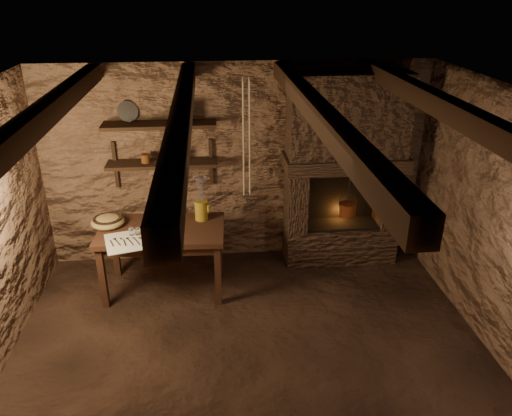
{
  "coord_description": "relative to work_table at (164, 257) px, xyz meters",
  "views": [
    {
      "loc": [
        -0.31,
        -3.6,
        3.2
      ],
      "look_at": [
        0.13,
        0.9,
        1.13
      ],
      "focal_mm": 35.0,
      "sensor_mm": 36.0,
      "label": 1
    }
  ],
  "objects": [
    {
      "name": "floor",
      "position": [
        0.86,
        -1.27,
        -0.41
      ],
      "size": [
        4.5,
        4.5,
        0.0
      ],
      "primitive_type": "plane",
      "color": "black",
      "rests_on": "ground"
    },
    {
      "name": "back_wall",
      "position": [
        0.86,
        0.73,
        0.79
      ],
      "size": [
        4.5,
        0.04,
        2.4
      ],
      "primitive_type": "cube",
      "color": "#4E3224",
      "rests_on": "floor"
    },
    {
      "name": "right_wall",
      "position": [
        3.11,
        -1.27,
        0.79
      ],
      "size": [
        0.04,
        4.0,
        2.4
      ],
      "primitive_type": "cube",
      "color": "#4E3224",
      "rests_on": "floor"
    },
    {
      "name": "ceiling",
      "position": [
        0.86,
        -1.27,
        1.99
      ],
      "size": [
        4.5,
        4.0,
        0.04
      ],
      "primitive_type": "cube",
      "color": "black",
      "rests_on": "back_wall"
    },
    {
      "name": "beam_far_left",
      "position": [
        -0.64,
        -1.27,
        1.9
      ],
      "size": [
        0.14,
        3.95,
        0.16
      ],
      "primitive_type": "cube",
      "color": "black",
      "rests_on": "ceiling"
    },
    {
      "name": "beam_mid_left",
      "position": [
        0.36,
        -1.27,
        1.9
      ],
      "size": [
        0.14,
        3.95,
        0.16
      ],
      "primitive_type": "cube",
      "color": "black",
      "rests_on": "ceiling"
    },
    {
      "name": "beam_mid_right",
      "position": [
        1.36,
        -1.27,
        1.9
      ],
      "size": [
        0.14,
        3.95,
        0.16
      ],
      "primitive_type": "cube",
      "color": "black",
      "rests_on": "ceiling"
    },
    {
      "name": "beam_far_right",
      "position": [
        2.36,
        -1.27,
        1.9
      ],
      "size": [
        0.14,
        3.95,
        0.16
      ],
      "primitive_type": "cube",
      "color": "black",
      "rests_on": "ceiling"
    },
    {
      "name": "shelf_lower",
      "position": [
        0.01,
        0.57,
        0.89
      ],
      "size": [
        1.25,
        0.3,
        0.04
      ],
      "primitive_type": "cube",
      "color": "black",
      "rests_on": "back_wall"
    },
    {
      "name": "shelf_upper",
      "position": [
        0.01,
        0.57,
        1.34
      ],
      "size": [
        1.25,
        0.3,
        0.04
      ],
      "primitive_type": "cube",
      "color": "black",
      "rests_on": "back_wall"
    },
    {
      "name": "hearth",
      "position": [
        2.11,
        0.5,
        0.81
      ],
      "size": [
        1.43,
        0.51,
        2.3
      ],
      "color": "#36241B",
      "rests_on": "floor"
    },
    {
      "name": "work_table",
      "position": [
        0.0,
        0.0,
        0.0
      ],
      "size": [
        1.38,
        0.83,
        0.77
      ],
      "rotation": [
        0.0,
        0.0,
        -0.05
      ],
      "color": "#331B12",
      "rests_on": "floor"
    },
    {
      "name": "linen_cloth",
      "position": [
        -0.25,
        -0.26,
        0.36
      ],
      "size": [
        0.68,
        0.6,
        0.01
      ],
      "primitive_type": "cube",
      "rotation": [
        0.0,
        0.0,
        0.25
      ],
      "color": "white",
      "rests_on": "work_table"
    },
    {
      "name": "pewter_cutlery_row",
      "position": [
        -0.25,
        -0.28,
        0.37
      ],
      "size": [
        0.52,
        0.31,
        0.01
      ],
      "primitive_type": null,
      "rotation": [
        0.0,
        0.0,
        0.25
      ],
      "color": "gray",
      "rests_on": "linen_cloth"
    },
    {
      "name": "drinking_glasses",
      "position": [
        -0.23,
        -0.15,
        0.4
      ],
      "size": [
        0.19,
        0.06,
        0.08
      ],
      "primitive_type": null,
      "color": "white",
      "rests_on": "linen_cloth"
    },
    {
      "name": "stoneware_jug",
      "position": [
        0.44,
        0.18,
        0.58
      ],
      "size": [
        0.19,
        0.19,
        0.52
      ],
      "rotation": [
        0.0,
        0.0,
        -0.36
      ],
      "color": "olive",
      "rests_on": "work_table"
    },
    {
      "name": "wooden_bowl",
      "position": [
        -0.58,
        0.13,
        0.4
      ],
      "size": [
        0.47,
        0.47,
        0.13
      ],
      "primitive_type": "ellipsoid",
      "rotation": [
        0.0,
        0.0,
        0.37
      ],
      "color": "olive",
      "rests_on": "work_table"
    },
    {
      "name": "iron_stockpot",
      "position": [
        0.25,
        0.57,
        1.44
      ],
      "size": [
        0.28,
        0.28,
        0.16
      ],
      "primitive_type": "cylinder",
      "rotation": [
        0.0,
        0.0,
        -0.4
      ],
      "color": "#2B2826",
      "rests_on": "shelf_upper"
    },
    {
      "name": "tin_pan",
      "position": [
        -0.33,
        0.67,
        1.47
      ],
      "size": [
        0.25,
        0.19,
        0.22
      ],
      "primitive_type": "cylinder",
      "rotation": [
        1.26,
        0.0,
        0.43
      ],
      "color": "gray",
      "rests_on": "shelf_upper"
    },
    {
      "name": "small_kettle",
      "position": [
        0.17,
        0.57,
        0.96
      ],
      "size": [
        0.2,
        0.18,
        0.18
      ],
      "primitive_type": null,
      "rotation": [
        0.0,
        0.0,
        0.43
      ],
      "color": "gray",
      "rests_on": "shelf_lower"
    },
    {
      "name": "rusty_tin",
      "position": [
        -0.17,
        0.57,
        0.96
      ],
      "size": [
        0.12,
        0.12,
        0.1
      ],
      "primitive_type": "cylinder",
      "rotation": [
        0.0,
        0.0,
        0.27
      ],
      "color": "#532A10",
      "rests_on": "shelf_lower"
    },
    {
      "name": "red_pot",
      "position": [
        2.18,
        0.45,
        0.29
      ],
      "size": [
        0.22,
        0.22,
        0.54
      ],
      "rotation": [
        0.0,
        0.0,
        0.11
      ],
      "color": "maroon",
      "rests_on": "hearth"
    },
    {
      "name": "hanging_ropes",
      "position": [
        0.91,
        -0.22,
        1.39
      ],
      "size": [
        0.08,
        0.08,
        1.2
      ],
      "primitive_type": null,
      "color": "beige",
      "rests_on": "ceiling"
    }
  ]
}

